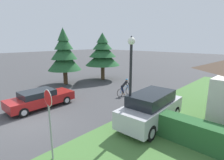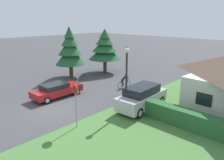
% 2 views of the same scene
% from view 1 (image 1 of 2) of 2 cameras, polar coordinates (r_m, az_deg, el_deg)
% --- Properties ---
extents(ground_plane, '(140.00, 140.00, 0.00)m').
position_cam_1_polar(ground_plane, '(11.66, -24.94, -12.68)').
color(ground_plane, '#424244').
extents(sedan_left_lane, '(1.90, 4.69, 1.31)m').
position_cam_1_polar(sedan_left_lane, '(13.74, -22.36, -5.63)').
color(sedan_left_lane, maroon).
rests_on(sedan_left_lane, ground).
extents(cyclist, '(0.44, 1.80, 1.49)m').
position_cam_1_polar(cyclist, '(15.54, 4.08, -2.48)').
color(cyclist, black).
rests_on(cyclist, ground).
extents(parked_suv_right, '(2.11, 4.83, 1.91)m').
position_cam_1_polar(parked_suv_right, '(10.43, 12.64, -8.99)').
color(parked_suv_right, '#B7B7BC').
rests_on(parked_suv_right, ground).
extents(stop_sign, '(0.66, 0.07, 2.97)m').
position_cam_1_polar(stop_sign, '(7.27, -19.84, -9.88)').
color(stop_sign, gray).
rests_on(stop_sign, ground).
extents(street_lamp, '(0.38, 0.38, 5.02)m').
position_cam_1_polar(street_lamp, '(9.10, 6.14, 3.50)').
color(street_lamp, black).
rests_on(street_lamp, ground).
extents(conifer_tall_near, '(3.60, 3.60, 6.17)m').
position_cam_1_polar(conifer_tall_near, '(19.91, -15.37, 8.18)').
color(conifer_tall_near, '#4C3823').
rests_on(conifer_tall_near, ground).
extents(conifer_tall_far, '(4.25, 4.25, 5.75)m').
position_cam_1_polar(conifer_tall_far, '(21.69, -3.11, 8.84)').
color(conifer_tall_far, '#4C3823').
rests_on(conifer_tall_far, ground).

